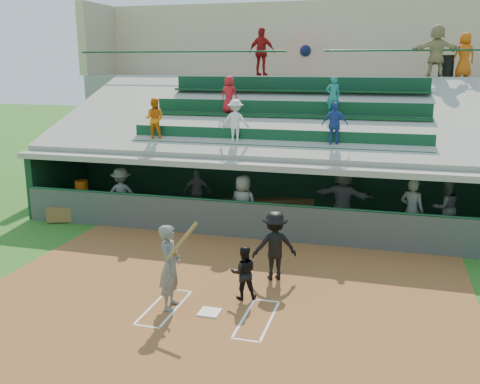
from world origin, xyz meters
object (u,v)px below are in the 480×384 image
(batter_at_plate, at_px, (170,267))
(white_table, at_px, (83,203))
(water_cooler, at_px, (82,187))
(trash_bin, at_px, (446,66))
(home_plate, at_px, (210,312))
(catcher, at_px, (244,273))

(batter_at_plate, xyz_separation_m, white_table, (-5.88, 6.10, -0.57))
(water_cooler, height_order, trash_bin, trash_bin)
(home_plate, relative_size, water_cooler, 0.96)
(trash_bin, bearing_deg, catcher, -112.34)
(white_table, distance_m, water_cooler, 0.57)
(catcher, xyz_separation_m, white_table, (-7.25, 5.24, -0.24))
(white_table, distance_m, trash_bin, 14.53)
(white_table, relative_size, water_cooler, 1.74)
(home_plate, height_order, white_table, white_table)
(batter_at_plate, distance_m, catcher, 1.65)
(home_plate, xyz_separation_m, water_cooler, (-6.79, 6.18, 0.91))
(batter_at_plate, bearing_deg, home_plate, -2.85)
(water_cooler, xyz_separation_m, trash_bin, (12.13, 6.53, 4.07))
(white_table, xyz_separation_m, trash_bin, (12.10, 6.56, 4.64))
(catcher, relative_size, water_cooler, 2.71)
(water_cooler, distance_m, trash_bin, 14.37)
(home_plate, bearing_deg, white_table, 137.73)
(catcher, xyz_separation_m, water_cooler, (-7.28, 5.28, 0.32))
(home_plate, height_order, batter_at_plate, batter_at_plate)
(trash_bin, bearing_deg, white_table, -151.52)
(home_plate, distance_m, catcher, 1.18)
(water_cooler, bearing_deg, home_plate, -42.29)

